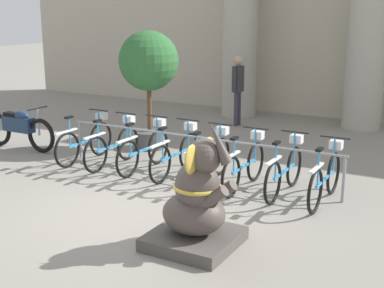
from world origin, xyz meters
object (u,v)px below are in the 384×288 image
bicycle_2 (145,149)px  bicycle_7 (326,178)px  person_pedestrian (238,84)px  bicycle_4 (209,159)px  bicycle_0 (86,141)px  bicycle_3 (176,154)px  elephant_statue (197,204)px  bicycle_1 (113,145)px  bicycle_6 (285,170)px  bicycle_5 (245,165)px  potted_tree (149,67)px  motorcycle (19,128)px

bicycle_2 → bicycle_7: bearing=-1.0°
person_pedestrian → bicycle_4: bearing=-71.5°
bicycle_0 → bicycle_2: 1.38m
bicycle_2 → bicycle_3: (0.69, 0.00, 0.00)m
bicycle_0 → elephant_statue: bearing=-31.9°
bicycle_1 → bicycle_4: 2.07m
bicycle_6 → bicycle_7: (0.69, -0.06, 0.00)m
bicycle_0 → bicycle_3: same height
bicycle_3 → bicycle_2: bearing=-179.8°
bicycle_5 → person_pedestrian: (-2.19, 4.51, 0.68)m
bicycle_5 → bicycle_7: same height
bicycle_0 → bicycle_3: 2.07m
potted_tree → bicycle_0: bearing=-110.8°
bicycle_0 → bicycle_5: size_ratio=1.00×
bicycle_2 → person_pedestrian: (-0.13, 4.46, 0.68)m
bicycle_6 → potted_tree: bearing=158.4°
elephant_statue → bicycle_1: bearing=142.8°
motorcycle → bicycle_2: bearing=0.5°
bicycle_6 → motorcycle: 5.99m
potted_tree → bicycle_4: bearing=-33.5°
bicycle_4 → bicycle_5: size_ratio=1.00×
bicycle_2 → bicycle_4: (1.38, -0.04, 0.00)m
bicycle_4 → motorcycle: size_ratio=0.85×
bicycle_5 → bicycle_1: bearing=-180.0°
bicycle_6 → bicycle_0: bearing=-179.3°
bicycle_3 → potted_tree: (-1.51, 1.41, 1.36)m
bicycle_1 → bicycle_7: (4.13, -0.01, 0.00)m
bicycle_2 → bicycle_4: bearing=-1.6°
bicycle_7 → bicycle_6: bearing=174.8°
bicycle_1 → bicycle_4: size_ratio=1.00×
bicycle_2 → bicycle_5: (2.07, -0.05, 0.00)m
bicycle_2 → potted_tree: (-0.82, 1.42, 1.36)m
bicycle_6 → elephant_statue: bearing=-97.1°
elephant_statue → motorcycle: elephant_statue is taller
bicycle_1 → potted_tree: potted_tree is taller
bicycle_3 → elephant_statue: bearing=-54.1°
bicycle_0 → elephant_statue: (3.83, -2.39, 0.16)m
potted_tree → elephant_statue: bearing=-49.6°
bicycle_3 → bicycle_5: bearing=-2.2°
bicycle_1 → bicycle_6: size_ratio=1.00×
bicycle_2 → bicycle_3: 0.69m
bicycle_0 → bicycle_7: 4.82m
bicycle_4 → bicycle_2: bearing=178.4°
bicycle_3 → bicycle_5: 1.38m
bicycle_3 → bicycle_7: same height
bicycle_3 → motorcycle: bearing=-179.5°
bicycle_2 → bicycle_6: same height
bicycle_6 → potted_tree: 4.08m
potted_tree → person_pedestrian: bearing=77.1°
bicycle_0 → bicycle_2: same height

